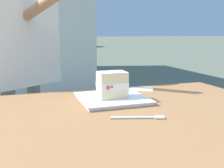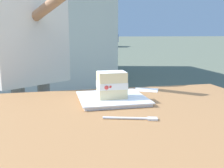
{
  "view_description": "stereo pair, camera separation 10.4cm",
  "coord_description": "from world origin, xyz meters",
  "px_view_note": "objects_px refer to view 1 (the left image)",
  "views": [
    {
      "loc": [
        -0.19,
        -0.76,
        1.02
      ],
      "look_at": [
        0.14,
        0.21,
        0.83
      ],
      "focal_mm": 42.61,
      "sensor_mm": 36.0,
      "label": 1
    },
    {
      "loc": [
        -0.09,
        -0.79,
        1.02
      ],
      "look_at": [
        0.14,
        0.21,
        0.83
      ],
      "focal_mm": 42.61,
      "sensor_mm": 36.0,
      "label": 2
    }
  ],
  "objects_px": {
    "patio_table": "(92,151)",
    "dessert_fork": "(141,118)",
    "diner_person": "(19,38)",
    "cake_slice": "(112,85)",
    "parked_car_far": "(61,36)",
    "dessert_plate": "(112,99)",
    "paper_napkin": "(141,89)"
  },
  "relations": [
    {
      "from": "paper_napkin",
      "to": "diner_person",
      "type": "relative_size",
      "value": 0.09
    },
    {
      "from": "cake_slice",
      "to": "paper_napkin",
      "type": "relative_size",
      "value": 0.82
    },
    {
      "from": "diner_person",
      "to": "cake_slice",
      "type": "bearing_deg",
      "value": -55.71
    },
    {
      "from": "dessert_plate",
      "to": "paper_napkin",
      "type": "xyz_separation_m",
      "value": [
        0.2,
        0.15,
        -0.01
      ]
    },
    {
      "from": "patio_table",
      "to": "parked_car_far",
      "type": "relative_size",
      "value": 0.29
    },
    {
      "from": "cake_slice",
      "to": "parked_car_far",
      "type": "distance_m",
      "value": 19.86
    },
    {
      "from": "cake_slice",
      "to": "diner_person",
      "type": "distance_m",
      "value": 0.62
    },
    {
      "from": "cake_slice",
      "to": "dessert_plate",
      "type": "bearing_deg",
      "value": 73.14
    },
    {
      "from": "paper_napkin",
      "to": "dessert_fork",
      "type": "bearing_deg",
      "value": -114.77
    },
    {
      "from": "parked_car_far",
      "to": "cake_slice",
      "type": "bearing_deg",
      "value": -97.33
    },
    {
      "from": "dessert_fork",
      "to": "dessert_plate",
      "type": "bearing_deg",
      "value": 93.38
    },
    {
      "from": "patio_table",
      "to": "cake_slice",
      "type": "height_order",
      "value": "cake_slice"
    },
    {
      "from": "cake_slice",
      "to": "dessert_fork",
      "type": "height_order",
      "value": "cake_slice"
    },
    {
      "from": "cake_slice",
      "to": "parked_car_far",
      "type": "relative_size",
      "value": 0.02
    },
    {
      "from": "patio_table",
      "to": "dessert_fork",
      "type": "distance_m",
      "value": 0.19
    },
    {
      "from": "dessert_plate",
      "to": "diner_person",
      "type": "distance_m",
      "value": 0.63
    },
    {
      "from": "parked_car_far",
      "to": "paper_napkin",
      "type": "bearing_deg",
      "value": -96.8
    },
    {
      "from": "paper_napkin",
      "to": "dessert_plate",
      "type": "bearing_deg",
      "value": -142.19
    },
    {
      "from": "cake_slice",
      "to": "parked_car_far",
      "type": "height_order",
      "value": "parked_car_far"
    },
    {
      "from": "dessert_plate",
      "to": "cake_slice",
      "type": "bearing_deg",
      "value": -106.86
    },
    {
      "from": "patio_table",
      "to": "dessert_plate",
      "type": "bearing_deg",
      "value": 57.2
    },
    {
      "from": "dessert_fork",
      "to": "paper_napkin",
      "type": "distance_m",
      "value": 0.44
    },
    {
      "from": "patio_table",
      "to": "cake_slice",
      "type": "relative_size",
      "value": 13.11
    },
    {
      "from": "dessert_plate",
      "to": "cake_slice",
      "type": "xyz_separation_m",
      "value": [
        -0.0,
        -0.02,
        0.06
      ]
    },
    {
      "from": "dessert_fork",
      "to": "parked_car_far",
      "type": "distance_m",
      "value": 20.08
    },
    {
      "from": "dessert_fork",
      "to": "diner_person",
      "type": "distance_m",
      "value": 0.84
    },
    {
      "from": "cake_slice",
      "to": "diner_person",
      "type": "relative_size",
      "value": 0.07
    },
    {
      "from": "dessert_fork",
      "to": "diner_person",
      "type": "relative_size",
      "value": 0.11
    },
    {
      "from": "cake_slice",
      "to": "dessert_fork",
      "type": "relative_size",
      "value": 0.66
    },
    {
      "from": "patio_table",
      "to": "diner_person",
      "type": "distance_m",
      "value": 0.8
    },
    {
      "from": "paper_napkin",
      "to": "parked_car_far",
      "type": "distance_m",
      "value": 19.66
    },
    {
      "from": "patio_table",
      "to": "dessert_fork",
      "type": "bearing_deg",
      "value": -12.05
    }
  ]
}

